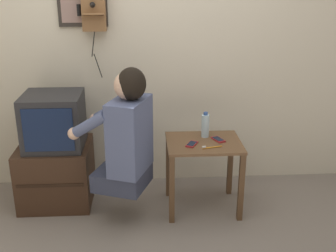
# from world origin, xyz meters

# --- Properties ---
(ground_plane) EXTENTS (14.00, 14.00, 0.00)m
(ground_plane) POSITION_xyz_m (0.00, 0.00, 0.00)
(ground_plane) COLOR slate
(wall_back) EXTENTS (6.80, 0.05, 2.55)m
(wall_back) POSITION_xyz_m (0.00, 0.99, 1.27)
(wall_back) COLOR beige
(wall_back) RESTS_ON ground_plane
(side_table) EXTENTS (0.57, 0.46, 0.57)m
(side_table) POSITION_xyz_m (0.51, 0.45, 0.45)
(side_table) COLOR brown
(side_table) RESTS_ON ground_plane
(person) EXTENTS (0.60, 0.54, 0.91)m
(person) POSITION_xyz_m (-0.08, 0.30, 0.71)
(person) COLOR #2D3347
(person) RESTS_ON ground_plane
(tv_stand) EXTENTS (0.56, 0.52, 0.50)m
(tv_stand) POSITION_xyz_m (-0.67, 0.63, 0.25)
(tv_stand) COLOR #382316
(tv_stand) RESTS_ON ground_plane
(television) EXTENTS (0.45, 0.43, 0.42)m
(television) POSITION_xyz_m (-0.65, 0.61, 0.71)
(television) COLOR #232326
(television) RESTS_ON tv_stand
(wall_phone_antique) EXTENTS (0.22, 0.19, 0.77)m
(wall_phone_antique) POSITION_xyz_m (-0.32, 0.91, 1.54)
(wall_phone_antique) COLOR brown
(cell_phone_held) EXTENTS (0.11, 0.14, 0.01)m
(cell_phone_held) POSITION_xyz_m (0.41, 0.39, 0.58)
(cell_phone_held) COLOR maroon
(cell_phone_held) RESTS_ON side_table
(cell_phone_spare) EXTENTS (0.10, 0.14, 0.01)m
(cell_phone_spare) POSITION_xyz_m (0.62, 0.47, 0.58)
(cell_phone_spare) COLOR maroon
(cell_phone_spare) RESTS_ON side_table
(water_bottle) EXTENTS (0.06, 0.06, 0.20)m
(water_bottle) POSITION_xyz_m (0.53, 0.55, 0.66)
(water_bottle) COLOR silver
(water_bottle) RESTS_ON side_table
(toothbrush) EXTENTS (0.15, 0.05, 0.02)m
(toothbrush) POSITION_xyz_m (0.54, 0.32, 0.58)
(toothbrush) COLOR orange
(toothbrush) RESTS_ON side_table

